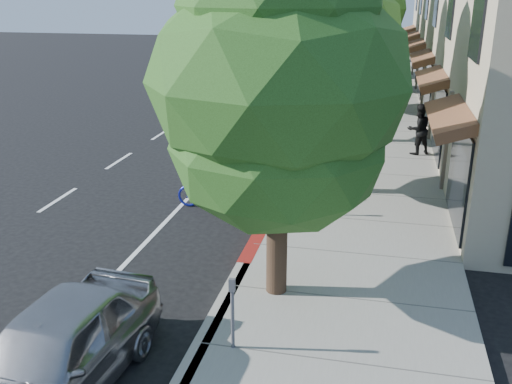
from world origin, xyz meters
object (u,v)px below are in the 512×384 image
(bicycle, at_px, (209,192))
(near_car_a, at_px, (54,353))
(street_tree_1, at_px, (319,40))
(street_tree_5, at_px, (361,9))
(dark_sedan, at_px, (273,103))
(silver_suv, at_px, (262,148))
(white_pickup, at_px, (294,82))
(street_tree_2, at_px, (338,23))
(cyclist, at_px, (258,175))
(pedestrian, at_px, (418,129))
(street_tree_4, at_px, (356,5))
(street_tree_0, at_px, (279,86))
(dark_suv_far, at_px, (335,67))
(street_tree_3, at_px, (349,11))

(bicycle, distance_m, near_car_a, 7.83)
(street_tree_1, xyz_separation_m, near_car_a, (-2.64, -9.50, -3.67))
(street_tree_1, relative_size, street_tree_5, 0.97)
(street_tree_1, height_order, dark_sedan, street_tree_1)
(silver_suv, relative_size, white_pickup, 1.04)
(bicycle, bearing_deg, street_tree_1, -57.70)
(street_tree_2, relative_size, dark_sedan, 1.58)
(cyclist, bearing_deg, pedestrian, -57.61)
(bicycle, bearing_deg, white_pickup, 1.24)
(street_tree_4, relative_size, near_car_a, 1.87)
(street_tree_4, relative_size, pedestrian, 4.42)
(street_tree_2, height_order, near_car_a, street_tree_2)
(white_pickup, bearing_deg, street_tree_0, -79.85)
(street_tree_5, relative_size, bicycle, 4.12)
(street_tree_0, distance_m, dark_suv_far, 28.42)
(street_tree_3, bearing_deg, dark_suv_far, 97.81)
(dark_sedan, height_order, white_pickup, white_pickup)
(street_tree_4, bearing_deg, white_pickup, -136.26)
(street_tree_4, xyz_separation_m, dark_sedan, (-3.10, -8.26, -4.08))
(silver_suv, bearing_deg, street_tree_1, -44.08)
(street_tree_1, bearing_deg, white_pickup, 101.02)
(cyclist, relative_size, dark_sedan, 0.36)
(street_tree_5, relative_size, pedestrian, 4.15)
(street_tree_1, xyz_separation_m, street_tree_4, (-0.00, 18.00, 0.44))
(dark_suv_far, relative_size, near_car_a, 1.23)
(dark_sedan, bearing_deg, street_tree_0, -81.58)
(street_tree_2, bearing_deg, dark_suv_far, 94.94)
(bicycle, height_order, pedestrian, pedestrian)
(dark_suv_far, bearing_deg, white_pickup, -109.30)
(street_tree_5, bearing_deg, dark_sedan, -102.27)
(near_car_a, height_order, pedestrian, pedestrian)
(dark_sedan, bearing_deg, street_tree_3, 33.35)
(cyclist, xyz_separation_m, dark_suv_far, (0.05, 23.21, 0.07))
(cyclist, height_order, dark_suv_far, dark_suv_far)
(street_tree_1, relative_size, dark_sedan, 1.58)
(bicycle, bearing_deg, street_tree_5, -5.66)
(near_car_a, bearing_deg, street_tree_4, 89.24)
(street_tree_1, bearing_deg, street_tree_3, 90.00)
(bicycle, bearing_deg, near_car_a, -179.44)
(dark_suv_far, bearing_deg, cyclist, -96.96)
(street_tree_2, xyz_separation_m, white_pickup, (-2.95, 9.17, -3.62))
(street_tree_1, bearing_deg, dark_suv_far, 93.61)
(street_tree_3, height_order, street_tree_5, street_tree_3)
(street_tree_5, distance_m, white_pickup, 9.96)
(street_tree_3, distance_m, bicycle, 14.57)
(street_tree_5, distance_m, bicycle, 26.11)
(silver_suv, height_order, dark_suv_far, dark_suv_far)
(street_tree_0, distance_m, street_tree_4, 24.01)
(dark_sedan, bearing_deg, white_pickup, 85.74)
(street_tree_1, distance_m, near_car_a, 10.52)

